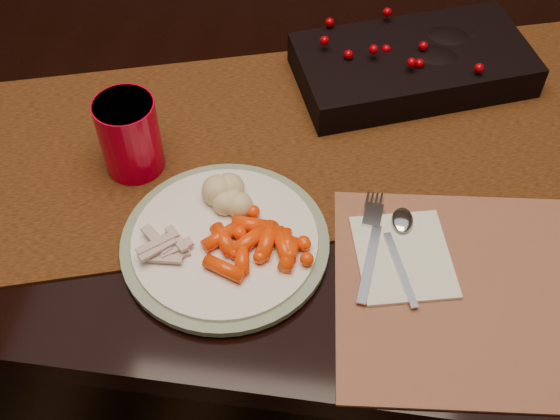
# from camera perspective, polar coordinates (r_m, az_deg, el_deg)

# --- Properties ---
(floor) EXTENTS (5.00, 5.00, 0.00)m
(floor) POSITION_cam_1_polar(r_m,az_deg,el_deg) (1.68, 0.17, -9.66)
(floor) COLOR black
(floor) RESTS_ON ground
(dining_table) EXTENTS (1.80, 1.00, 0.75)m
(dining_table) POSITION_cam_1_polar(r_m,az_deg,el_deg) (1.36, 0.20, -1.91)
(dining_table) COLOR black
(dining_table) RESTS_ON floor
(table_runner) EXTENTS (1.88, 0.92, 0.00)m
(table_runner) POSITION_cam_1_polar(r_m,az_deg,el_deg) (1.00, -3.67, 5.35)
(table_runner) COLOR #4A2C09
(table_runner) RESTS_ON dining_table
(centerpiece) EXTENTS (0.39, 0.29, 0.07)m
(centerpiece) POSITION_cam_1_polar(r_m,az_deg,el_deg) (1.09, 10.79, 11.84)
(centerpiece) COLOR black
(centerpiece) RESTS_ON table_runner
(placemat_main) EXTENTS (0.43, 0.33, 0.00)m
(placemat_main) POSITION_cam_1_polar(r_m,az_deg,el_deg) (0.88, 17.91, -6.50)
(placemat_main) COLOR brown
(placemat_main) RESTS_ON dining_table
(dinner_plate) EXTENTS (0.29, 0.29, 0.01)m
(dinner_plate) POSITION_cam_1_polar(r_m,az_deg,el_deg) (0.87, -4.49, -2.59)
(dinner_plate) COLOR white
(dinner_plate) RESTS_ON placemat_main
(baby_carrots) EXTENTS (0.13, 0.12, 0.02)m
(baby_carrots) POSITION_cam_1_polar(r_m,az_deg,el_deg) (0.85, -2.23, -3.01)
(baby_carrots) COLOR #FB3904
(baby_carrots) RESTS_ON dinner_plate
(mashed_potatoes) EXTENTS (0.07, 0.06, 0.04)m
(mashed_potatoes) POSITION_cam_1_polar(r_m,az_deg,el_deg) (0.89, -4.03, 1.27)
(mashed_potatoes) COLOR beige
(mashed_potatoes) RESTS_ON dinner_plate
(turkey_shreds) EXTENTS (0.07, 0.07, 0.02)m
(turkey_shreds) POSITION_cam_1_polar(r_m,az_deg,el_deg) (0.86, -9.46, -3.03)
(turkey_shreds) COLOR #A0806F
(turkey_shreds) RESTS_ON dinner_plate
(napkin) EXTENTS (0.14, 0.16, 0.00)m
(napkin) POSITION_cam_1_polar(r_m,az_deg,el_deg) (0.88, 9.98, -3.73)
(napkin) COLOR #E8EBCF
(napkin) RESTS_ON placemat_main
(fork) EXTENTS (0.04, 0.15, 0.00)m
(fork) POSITION_cam_1_polar(r_m,az_deg,el_deg) (0.87, 7.35, -3.27)
(fork) COLOR white
(fork) RESTS_ON napkin
(spoon) EXTENTS (0.07, 0.14, 0.00)m
(spoon) POSITION_cam_1_polar(r_m,az_deg,el_deg) (0.87, 9.81, -3.49)
(spoon) COLOR silver
(spoon) RESTS_ON napkin
(red_cup) EXTENTS (0.09, 0.09, 0.11)m
(red_cup) POSITION_cam_1_polar(r_m,az_deg,el_deg) (0.95, -12.13, 5.94)
(red_cup) COLOR #B30019
(red_cup) RESTS_ON placemat_main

